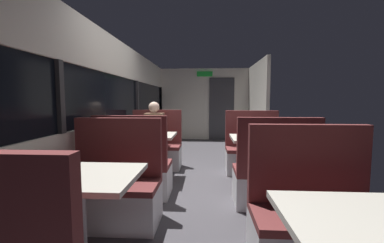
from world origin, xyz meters
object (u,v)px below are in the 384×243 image
Objects in this scene: dining_table_front_aisle at (382,241)px; dining_table_rear_aisle at (262,144)px; bench_mid_window_facing_entry at (156,151)px; dining_table_mid_window at (147,141)px; dining_table_near_window at (78,187)px; bench_rear_aisle_facing_end at (274,180)px; bench_mid_window_facing_end at (134,172)px; seated_passenger at (155,140)px; bench_rear_aisle_facing_entry at (253,154)px; bench_front_aisle_facing_entry at (314,227)px; bench_near_window_facing_entry at (114,192)px.

dining_table_front_aisle and dining_table_rear_aisle have the same top height.
dining_table_mid_window is at bearing -90.00° from bench_mid_window_facing_entry.
bench_mid_window_facing_entry is (0.00, 2.82, -0.31)m from dining_table_near_window.
bench_rear_aisle_facing_end is at bearing -41.77° from bench_mid_window_facing_entry.
bench_mid_window_facing_entry is (0.00, 1.40, 0.00)m from bench_mid_window_facing_end.
dining_table_mid_window is 0.71× the size of seated_passenger.
dining_table_front_aisle is at bearing -48.48° from bench_mid_window_facing_end.
dining_table_mid_window and dining_table_front_aisle have the same top height.
dining_table_front_aisle is 0.82× the size of bench_rear_aisle_facing_entry.
bench_mid_window_facing_entry is 1.00× the size of bench_front_aisle_facing_entry.
bench_near_window_facing_entry is 1.00× the size of bench_rear_aisle_facing_end.
bench_rear_aisle_facing_end is (0.00, 1.82, -0.31)m from dining_table_front_aisle.
bench_rear_aisle_facing_entry is at bearing -4.08° from seated_passenger.
dining_table_rear_aisle is at bearing 90.00° from bench_front_aisle_facing_entry.
bench_mid_window_facing_end reaches higher than dining_table_front_aisle.
bench_mid_window_facing_end is at bearing 90.00° from bench_near_window_facing_entry.
dining_table_rear_aisle is (1.79, -0.90, 0.31)m from bench_mid_window_facing_entry.
bench_near_window_facing_entry is at bearing 90.00° from dining_table_near_window.
dining_table_mid_window is (0.00, 2.12, 0.00)m from dining_table_near_window.
bench_mid_window_facing_entry is 2.03m from dining_table_rear_aisle.
dining_table_front_aisle is (1.79, -2.72, 0.00)m from dining_table_mid_window.
dining_table_near_window is 0.82× the size of bench_rear_aisle_facing_entry.
dining_table_front_aisle is 2.52m from dining_table_rear_aisle.
bench_front_aisle_facing_entry is (1.79, -2.02, -0.31)m from dining_table_mid_window.
bench_mid_window_facing_end is 1.34m from seated_passenger.
bench_mid_window_facing_end reaches higher than dining_table_mid_window.
bench_rear_aisle_facing_end is at bearing -90.00° from dining_table_rear_aisle.
bench_mid_window_facing_entry is 3.26m from bench_front_aisle_facing_entry.
dining_table_near_window is 0.82× the size of bench_mid_window_facing_entry.
bench_rear_aisle_facing_end is at bearing -6.38° from bench_mid_window_facing_end.
bench_mid_window_facing_end is at bearing -90.00° from seated_passenger.
bench_front_aisle_facing_entry is 3.20m from seated_passenger.
dining_table_near_window is 0.82× the size of bench_rear_aisle_facing_end.
bench_mid_window_facing_end reaches higher than dining_table_rear_aisle.
dining_table_rear_aisle is at bearing -6.38° from dining_table_mid_window.
dining_table_near_window is 1.00× the size of dining_table_front_aisle.
bench_rear_aisle_facing_end is (1.79, -0.90, -0.31)m from dining_table_mid_window.
bench_rear_aisle_facing_entry is 0.87× the size of seated_passenger.
seated_passenger reaches higher than bench_rear_aisle_facing_end.
bench_near_window_facing_entry is 1.00× the size of bench_front_aisle_facing_entry.
bench_mid_window_facing_end is at bearing 90.00° from dining_table_near_window.
bench_mid_window_facing_end is at bearing -146.19° from bench_rear_aisle_facing_entry.
bench_rear_aisle_facing_entry is at bearing 90.00° from dining_table_front_aisle.
seated_passenger is at bearing 90.00° from dining_table_near_window.
bench_near_window_facing_entry is 2.12m from bench_mid_window_facing_entry.
bench_near_window_facing_entry is at bearing 161.47° from bench_front_aisle_facing_entry.
dining_table_rear_aisle is at bearing 47.02° from dining_table_near_window.
bench_near_window_facing_entry reaches higher than dining_table_near_window.
bench_mid_window_facing_entry is 1.00× the size of bench_rear_aisle_facing_end.
dining_table_near_window is 2.12m from dining_table_mid_window.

